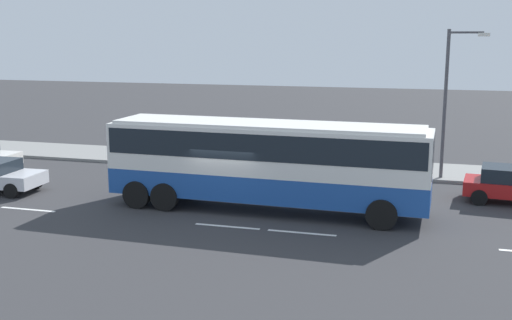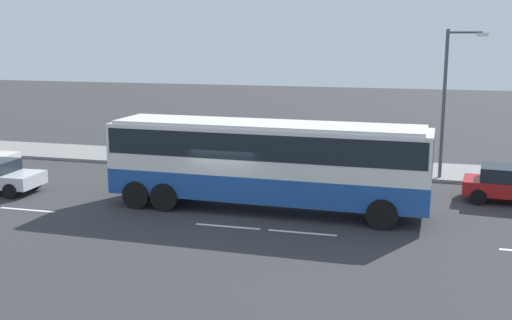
# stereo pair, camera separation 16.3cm
# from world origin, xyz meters

# --- Properties ---
(ground_plane) EXTENTS (120.00, 120.00, 0.00)m
(ground_plane) POSITION_xyz_m (0.00, 0.00, 0.00)
(ground_plane) COLOR #333335
(sidewalk_curb) EXTENTS (80.00, 4.00, 0.15)m
(sidewalk_curb) POSITION_xyz_m (0.00, 8.96, 0.07)
(sidewalk_curb) COLOR gray
(sidewalk_curb) RESTS_ON ground_plane
(lane_centreline) EXTENTS (32.79, 0.16, 0.01)m
(lane_centreline) POSITION_xyz_m (-1.71, -2.04, 0.00)
(lane_centreline) COLOR white
(lane_centreline) RESTS_ON ground_plane
(coach_bus) EXTENTS (12.35, 2.96, 3.44)m
(coach_bus) POSITION_xyz_m (1.38, 0.39, 2.13)
(coach_bus) COLOR #1E4C9E
(coach_bus) RESTS_ON ground_plane
(pedestrian_near_curb) EXTENTS (0.32, 0.32, 1.73)m
(pedestrian_near_curb) POSITION_xyz_m (2.80, 8.15, 1.15)
(pedestrian_near_curb) COLOR brown
(pedestrian_near_curb) RESTS_ON sidewalk_curb
(pedestrian_at_crossing) EXTENTS (0.32, 0.32, 1.79)m
(pedestrian_at_crossing) POSITION_xyz_m (-0.30, 8.76, 1.19)
(pedestrian_at_crossing) COLOR brown
(pedestrian_at_crossing) RESTS_ON sidewalk_curb
(street_lamp) EXTENTS (1.81, 0.24, 6.81)m
(street_lamp) POSITION_xyz_m (8.15, 7.54, 4.08)
(street_lamp) COLOR #47474C
(street_lamp) RESTS_ON sidewalk_curb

